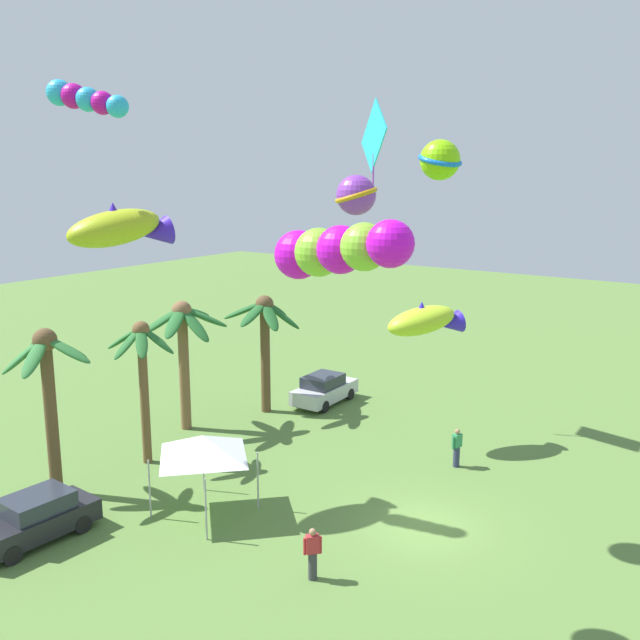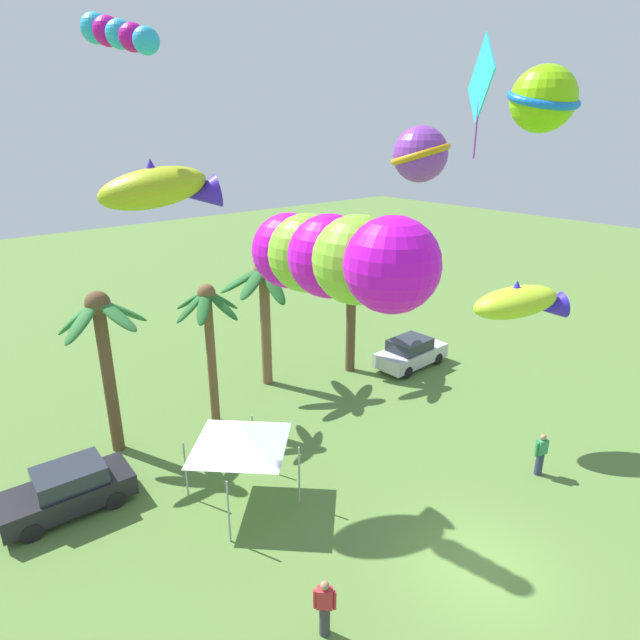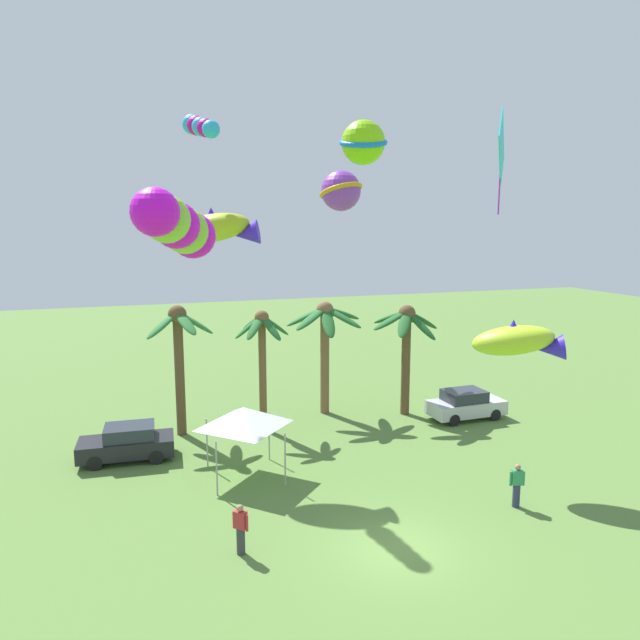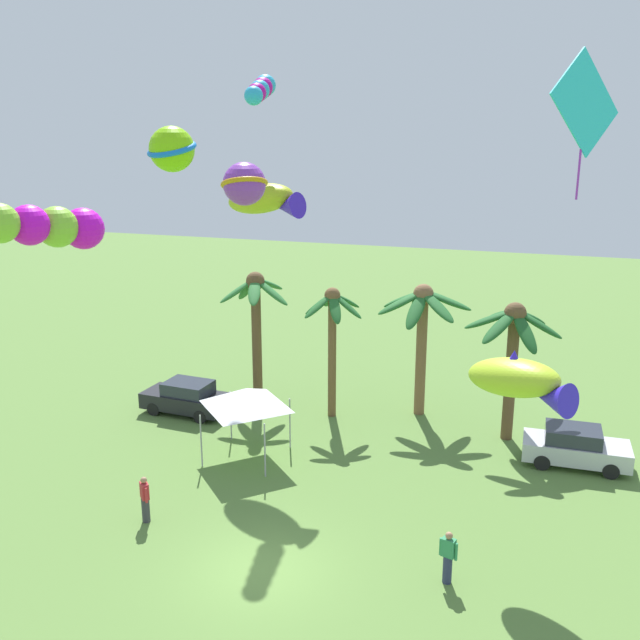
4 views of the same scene
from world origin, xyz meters
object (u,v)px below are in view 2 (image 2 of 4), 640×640
Objects in this scene: palm_tree_0 at (103,338)px; palm_tree_1 at (264,291)px; spectator_1 at (325,608)px; kite_tube_4 at (323,255)px; kite_fish_3 at (160,188)px; kite_tube_5 at (117,33)px; palm_tree_3 at (209,322)px; spectator_0 at (541,454)px; palm_tree_2 at (351,286)px; festival_tent at (240,435)px; parked_car_0 at (411,353)px; kite_diamond_2 at (481,81)px; kite_ball_6 at (420,154)px; kite_fish_0 at (520,302)px; kite_ball_1 at (543,99)px; parked_car_1 at (68,490)px.

palm_tree_1 is (7.51, 0.91, 0.05)m from palm_tree_0.
spectator_1 is 9.33m from kite_tube_4.
kite_fish_3 is 4.34m from kite_tube_5.
kite_fish_3 is at bearing -140.36° from palm_tree_3.
kite_tube_5 is at bearing -158.71° from palm_tree_1.
palm_tree_2 is at bearing 85.05° from spectator_0.
kite_fish_3 is (-0.39, 3.13, 7.25)m from festival_tent.
festival_tent is 0.92× the size of kite_tube_5.
kite_diamond_2 is (-0.88, -3.21, 12.32)m from parked_car_0.
kite_ball_6 reaches higher than palm_tree_3.
kite_ball_1 reaches higher than kite_fish_0.
kite_ball_6 is (0.37, -9.63, 6.57)m from palm_tree_3.
palm_tree_0 is 3.91× the size of spectator_0.
kite_fish_3 reaches higher than spectator_1.
parked_car_1 is at bearing -163.91° from palm_tree_3.
parked_car_1 is 0.91× the size of kite_diamond_2.
parked_car_0 is at bearing 0.23° from parked_car_1.
spectator_1 is at bearing -167.19° from kite_ball_6.
kite_fish_0 is 0.92× the size of kite_fish_3.
kite_fish_0 is at bearing -33.87° from kite_tube_5.
kite_fish_0 is (-2.08, -6.56, 4.72)m from parked_car_0.
kite_fish_3 is at bearing 136.06° from spectator_0.
palm_tree_2 is 1.45× the size of parked_car_1.
palm_tree_0 is 3.36× the size of kite_ball_6.
kite_diamond_2 is (1.20, 3.35, 7.60)m from kite_fish_0.
kite_fish_3 is (1.54, -2.48, 5.21)m from palm_tree_0.
kite_tube_5 is (-0.43, 0.89, 4.23)m from kite_fish_3.
spectator_0 is at bearing -94.95° from palm_tree_2.
spectator_1 is 0.86× the size of kite_ball_6.
parked_car_0 is at bearing 34.93° from kite_tube_4.
kite_ball_6 reaches higher than spectator_0.
palm_tree_2 reaches higher than festival_tent.
kite_tube_4 is at bearing -100.18° from kite_tube_5.
kite_tube_4 reaches higher than kite_fish_3.
spectator_1 is at bearing -119.66° from palm_tree_1.
kite_tube_5 reaches higher than kite_tube_4.
palm_tree_3 is 3.74× the size of kite_ball_1.
kite_ball_1 is at bearing -141.18° from kite_diamond_2.
kite_diamond_2 reaches higher than palm_tree_2.
spectator_1 is at bearing -147.01° from parked_car_0.
kite_diamond_2 is at bearing 70.31° from kite_fish_0.
kite_diamond_2 is (9.52, 7.66, 1.16)m from kite_ball_1.
spectator_0 is 1.00× the size of spectator_1.
palm_tree_1 is 8.83m from festival_tent.
palm_tree_1 is 3.81× the size of kite_ball_1.
kite_diamond_2 is 16.17m from kite_tube_4.
palm_tree_1 is at bearing 49.43° from festival_tent.
kite_fish_0 is at bearing -86.20° from palm_tree_2.
palm_tree_1 is at bearing 114.59° from kite_fish_0.
kite_tube_5 reaches higher than palm_tree_2.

